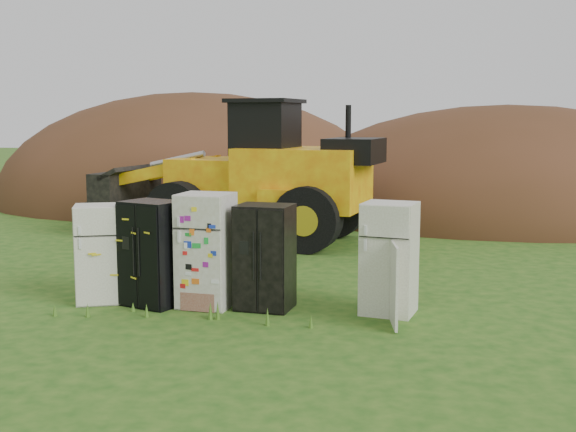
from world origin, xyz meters
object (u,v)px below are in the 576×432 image
fridge_open_door (389,258)px  fridge_leftmost (98,254)px  fridge_dark_mid (265,257)px  fridge_black_side (153,253)px  wheel_loader (233,170)px  fridge_sticker (206,250)px

fridge_open_door → fridge_leftmost: bearing=-167.1°
fridge_leftmost → fridge_dark_mid: 2.90m
fridge_black_side → fridge_open_door: size_ratio=0.98×
fridge_black_side → wheel_loader: 6.82m
fridge_sticker → fridge_open_door: fridge_sticker is taller
fridge_sticker → wheel_loader: 6.84m
fridge_dark_mid → fridge_open_door: bearing=8.3°
fridge_sticker → fridge_dark_mid: fridge_sticker is taller
fridge_black_side → fridge_open_door: 3.94m
fridge_leftmost → fridge_open_door: bearing=-19.9°
fridge_black_side → fridge_dark_mid: 1.91m
fridge_black_side → wheel_loader: size_ratio=0.24×
fridge_sticker → fridge_dark_mid: 1.00m
fridge_black_side → fridge_dark_mid: size_ratio=1.02×
fridge_sticker → fridge_dark_mid: (1.00, -0.01, -0.08)m
fridge_black_side → fridge_dark_mid: fridge_black_side is taller
fridge_sticker → wheel_loader: wheel_loader is taller
fridge_leftmost → fridge_open_door: (4.93, -0.02, 0.06)m
fridge_leftmost → wheel_loader: size_ratio=0.22×
fridge_leftmost → fridge_black_side: fridge_black_side is taller
wheel_loader → fridge_leftmost: bearing=-85.9°
fridge_black_side → fridge_open_door: (3.94, 0.04, 0.02)m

